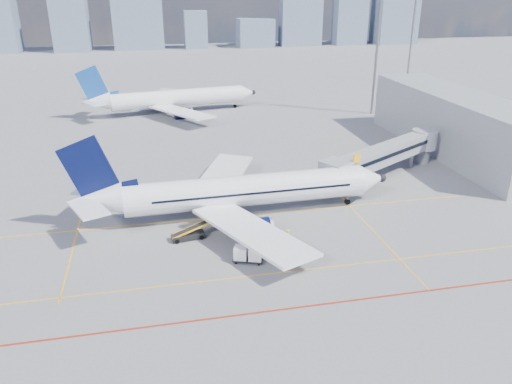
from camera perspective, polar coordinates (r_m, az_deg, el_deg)
ground at (r=55.53m, az=0.23°, el=-6.13°), size 420.00×420.00×0.00m
apron_markings at (r=52.10m, az=0.52°, el=-8.21°), size 90.00×35.12×0.01m
jet_bridge at (r=76.38m, az=14.99°, el=4.31°), size 23.55×15.78×6.30m
terminal_block at (r=91.74m, az=21.87°, el=7.27°), size 10.00×42.00×10.00m
floodlight_mast_ne at (r=114.18m, az=13.64°, el=15.37°), size 3.20×0.61×25.45m
floodlight_mast_far at (r=157.43m, az=17.41°, el=16.81°), size 3.20×0.61×25.45m
distant_skyline at (r=238.03m, az=-11.64°, el=18.84°), size 246.62×15.02×30.30m
main_aircraft at (r=61.16m, az=-2.54°, el=-0.00°), size 40.10×34.94×11.68m
second_aircraft at (r=114.72m, az=-9.69°, el=10.44°), size 39.54×34.26×11.60m
baggage_tug at (r=54.22m, az=3.26°, el=-6.10°), size 2.36×1.91×1.45m
cargo_dolly at (r=52.02m, az=-0.91°, el=-7.09°), size 3.37×2.32×1.70m
belt_loader at (r=57.15m, az=-7.65°, el=-4.84°), size 5.39×1.98×2.17m
ramp_worker at (r=55.16m, az=3.70°, el=-5.23°), size 0.62×0.81×1.98m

